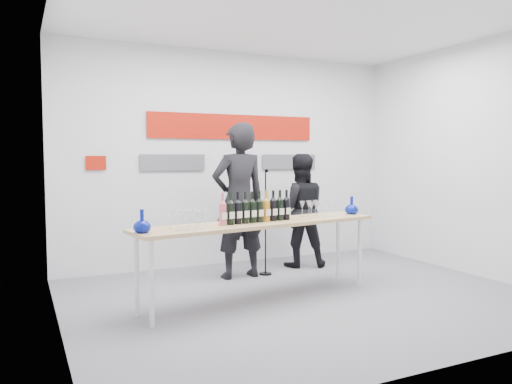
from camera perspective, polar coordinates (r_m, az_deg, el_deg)
ground at (r=5.59m, az=5.67°, el=-11.85°), size 5.00×5.00×0.00m
back_wall at (r=7.16m, az=-2.60°, el=3.83°), size 5.00×0.04×3.00m
signage at (r=7.11m, az=-2.92°, el=6.29°), size 3.38×0.02×0.79m
tasting_table at (r=5.32m, az=0.47°, el=-4.10°), size 2.84×0.96×0.84m
wine_bottles at (r=5.25m, az=-0.02°, el=-1.71°), size 0.89×0.20×0.33m
decanter_left at (r=4.66m, az=-12.90°, el=-3.26°), size 0.16×0.16×0.21m
decanter_right at (r=6.12m, az=10.87°, el=-1.49°), size 0.16×0.16×0.21m
glasses_left at (r=4.88m, az=-7.75°, el=-3.05°), size 0.38×0.27×0.18m
glasses_right at (r=5.78m, az=6.96°, el=-1.92°), size 0.38×0.27×0.18m
presenter_left at (r=6.27m, az=-1.98°, el=-1.00°), size 0.73×0.49×1.95m
presenter_right at (r=6.96m, az=4.98°, el=-2.10°), size 0.92×0.82×1.57m
mic_stand at (r=6.49m, az=1.10°, el=-5.81°), size 0.16×0.16×1.37m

